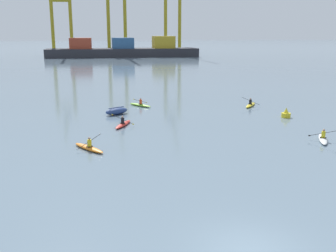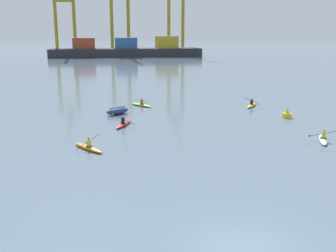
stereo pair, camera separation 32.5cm
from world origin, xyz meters
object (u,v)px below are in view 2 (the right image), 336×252
object	(u,v)px
gantry_crane_west_mid	(120,8)
channel_buoy	(287,114)
gantry_crane_west	(64,11)
kayak_yellow	(252,105)
kayak_red	(123,124)
container_barge	(127,50)
capsized_dinghy	(117,111)
kayak_lime	(141,105)
gantry_crane_east_mid	(176,8)
kayak_white	(323,139)
kayak_orange	(88,147)

from	to	relation	value
gantry_crane_west_mid	channel_buoy	xyz separation A→B (m)	(10.51, -110.89, -16.25)
gantry_crane_west	kayak_yellow	xyz separation A→B (m)	(28.99, -109.46, -15.39)
gantry_crane_west	kayak_red	size ratio (longest dim) A/B	8.82
gantry_crane_west	kayak_red	bearing A→B (deg)	-83.17
container_barge	capsized_dinghy	xyz separation A→B (m)	(-7.44, -97.05, -1.99)
gantry_crane_west_mid	kayak_lime	size ratio (longest dim) A/B	10.63
gantry_crane_east_mid	kayak_yellow	world-z (taller)	gantry_crane_east_mid
container_barge	kayak_white	bearing A→B (deg)	-85.89
gantry_crane_west_mid	container_barge	bearing A→B (deg)	-81.15
gantry_crane_west	gantry_crane_east_mid	size ratio (longest dim) A/B	0.82
gantry_crane_west	gantry_crane_west_mid	bearing A→B (deg)	-14.21
kayak_lime	kayak_yellow	distance (m)	12.63
gantry_crane_east_mid	kayak_yellow	xyz separation A→B (m)	(-11.50, -107.02, -16.91)
channel_buoy	kayak_orange	size ratio (longest dim) A/B	0.32
gantry_crane_west	channel_buoy	size ratio (longest dim) A/B	29.48
capsized_dinghy	kayak_orange	xyz separation A→B (m)	(-2.62, -12.26, -0.18)
channel_buoy	kayak_white	bearing A→B (deg)	-97.62
gantry_crane_west	kayak_orange	bearing A→B (deg)	-84.89
kayak_red	kayak_lime	distance (m)	9.77
gantry_crane_west_mid	kayak_red	world-z (taller)	gantry_crane_west_mid
channel_buoy	gantry_crane_west_mid	bearing A→B (deg)	95.41
gantry_crane_west_mid	kayak_yellow	size ratio (longest dim) A/B	10.45
gantry_crane_east_mid	kayak_white	distance (m)	123.67
gantry_crane_east_mid	kayak_orange	xyz separation A→B (m)	(-29.44, -121.24, -16.91)
gantry_crane_west_mid	channel_buoy	world-z (taller)	gantry_crane_west_mid
container_barge	capsized_dinghy	world-z (taller)	container_barge
container_barge	kayak_orange	size ratio (longest dim) A/B	16.21
container_barge	capsized_dinghy	size ratio (longest dim) A/B	18.30
kayak_lime	container_barge	bearing A→B (deg)	87.20
kayak_orange	kayak_yellow	bearing A→B (deg)	38.40
gantry_crane_east_mid	kayak_lime	distance (m)	108.80
channel_buoy	kayak_white	world-z (taller)	channel_buoy
channel_buoy	container_barge	bearing A→B (deg)	95.09
kayak_lime	capsized_dinghy	bearing A→B (deg)	-124.58
gantry_crane_west_mid	gantry_crane_east_mid	xyz separation A→B (m)	(20.85, 2.54, 0.47)
capsized_dinghy	kayak_white	xyz separation A→B (m)	(15.34, -12.99, -0.18)
gantry_crane_west_mid	channel_buoy	bearing A→B (deg)	-84.59
kayak_white	kayak_yellow	xyz separation A→B (m)	(-0.02, 14.95, 0.00)
kayak_yellow	kayak_orange	world-z (taller)	kayak_orange
kayak_lime	kayak_orange	size ratio (longest dim) A/B	0.98
kayak_orange	channel_buoy	bearing A→B (deg)	22.24
gantry_crane_west	kayak_orange	world-z (taller)	gantry_crane_west
capsized_dinghy	kayak_lime	size ratio (longest dim) A/B	0.91
capsized_dinghy	kayak_yellow	world-z (taller)	kayak_yellow
gantry_crane_east_mid	kayak_yellow	distance (m)	108.96
kayak_lime	kayak_white	world-z (taller)	kayak_lime
container_barge	kayak_orange	world-z (taller)	container_barge
gantry_crane_west_mid	kayak_white	xyz separation A→B (m)	(9.36, -119.43, -16.44)
gantry_crane_west	gantry_crane_west_mid	world-z (taller)	gantry_crane_west_mid
container_barge	kayak_orange	bearing A→B (deg)	-95.26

